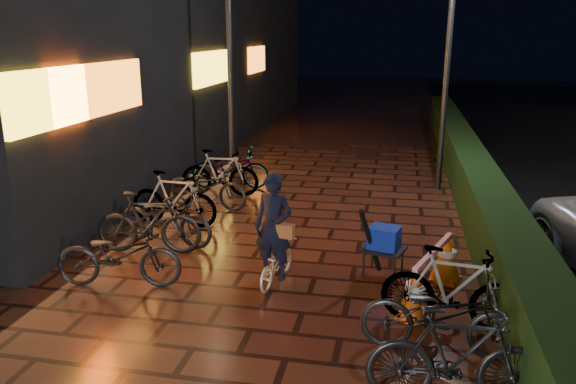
# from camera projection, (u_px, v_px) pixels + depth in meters

# --- Properties ---
(ground) EXTENTS (80.00, 80.00, 0.00)m
(ground) POSITION_uv_depth(u_px,v_px,m) (251.00, 330.00, 6.97)
(ground) COLOR #381911
(ground) RESTS_ON ground
(hedge) EXTENTS (0.70, 20.00, 1.00)m
(hedge) POSITION_uv_depth(u_px,v_px,m) (464.00, 161.00, 13.76)
(hedge) COLOR black
(hedge) RESTS_ON ground
(storefront_block) EXTENTS (12.09, 22.00, 9.00)m
(storefront_block) POSITION_uv_depth(u_px,v_px,m) (58.00, 2.00, 18.35)
(storefront_block) COLOR black
(storefront_block) RESTS_ON ground
(lamp_post_hedge) EXTENTS (0.47, 0.18, 4.95)m
(lamp_post_hedge) POSITION_uv_depth(u_px,v_px,m) (447.00, 71.00, 12.46)
(lamp_post_hedge) COLOR black
(lamp_post_hedge) RESTS_ON ground
(lamp_post_sf) EXTENTS (0.49, 0.14, 5.07)m
(lamp_post_sf) POSITION_uv_depth(u_px,v_px,m) (230.00, 65.00, 13.44)
(lamp_post_sf) COLOR black
(lamp_post_sf) RESTS_ON ground
(cyclist) EXTENTS (0.63, 1.21, 1.67)m
(cyclist) POSITION_uv_depth(u_px,v_px,m) (275.00, 244.00, 8.10)
(cyclist) COLOR silver
(cyclist) RESTS_ON ground
(traffic_barrier) EXTENTS (0.97, 1.76, 0.72)m
(traffic_barrier) POSITION_uv_depth(u_px,v_px,m) (432.00, 273.00, 7.73)
(traffic_barrier) COLOR #FF5D0D
(traffic_barrier) RESTS_ON ground
(cart_assembly) EXTENTS (0.75, 0.64, 1.12)m
(cart_assembly) POSITION_uv_depth(u_px,v_px,m) (383.00, 240.00, 8.34)
(cart_assembly) COLOR black
(cart_assembly) RESTS_ON ground
(parked_bikes_storefront) EXTENTS (2.11, 6.33, 1.06)m
(parked_bikes_storefront) POSITION_uv_depth(u_px,v_px,m) (186.00, 199.00, 10.69)
(parked_bikes_storefront) COLOR black
(parked_bikes_storefront) RESTS_ON ground
(parked_bikes_hedge) EXTENTS (2.00, 2.24, 1.06)m
(parked_bikes_hedge) POSITION_uv_depth(u_px,v_px,m) (449.00, 317.00, 6.23)
(parked_bikes_hedge) COLOR black
(parked_bikes_hedge) RESTS_ON ground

